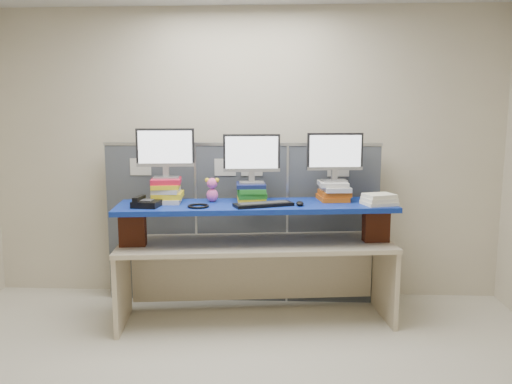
# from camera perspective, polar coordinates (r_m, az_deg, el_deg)

# --- Properties ---
(room) EXTENTS (5.00, 4.00, 2.80)m
(room) POSITION_cam_1_polar(r_m,az_deg,el_deg) (2.91, -4.46, 1.23)
(room) COLOR beige
(room) RESTS_ON ground
(cubicle_partition) EXTENTS (2.60, 0.06, 1.53)m
(cubicle_partition) POSITION_cam_1_polar(r_m,az_deg,el_deg) (4.76, -1.65, -3.49)
(cubicle_partition) COLOR #41454C
(cubicle_partition) RESTS_ON ground
(desk) EXTENTS (2.39, 0.95, 0.71)m
(desk) POSITION_cam_1_polar(r_m,az_deg,el_deg) (4.33, 0.00, -7.56)
(desk) COLOR beige
(desk) RESTS_ON ground
(brick_pier_left) EXTENTS (0.23, 0.14, 0.29)m
(brick_pier_left) POSITION_cam_1_polar(r_m,az_deg,el_deg) (4.26, -13.92, -4.08)
(brick_pier_left) COLOR maroon
(brick_pier_left) RESTS_ON desk
(brick_pier_right) EXTENTS (0.23, 0.14, 0.29)m
(brick_pier_right) POSITION_cam_1_polar(r_m,az_deg,el_deg) (4.40, 13.56, -3.66)
(brick_pier_right) COLOR maroon
(brick_pier_right) RESTS_ON desk
(blue_board) EXTENTS (2.38, 0.86, 0.04)m
(blue_board) POSITION_cam_1_polar(r_m,az_deg,el_deg) (4.22, -0.00, -1.63)
(blue_board) COLOR #0D0977
(blue_board) RESTS_ON brick_pier_left
(book_stack_left) EXTENTS (0.29, 0.32, 0.21)m
(book_stack_left) POSITION_cam_1_polar(r_m,az_deg,el_deg) (4.33, -10.18, 0.15)
(book_stack_left) COLOR silver
(book_stack_left) RESTS_ON blue_board
(book_stack_center) EXTENTS (0.28, 0.32, 0.16)m
(book_stack_center) POSITION_cam_1_polar(r_m,az_deg,el_deg) (4.32, -0.52, -0.03)
(book_stack_center) COLOR yellow
(book_stack_center) RESTS_ON blue_board
(book_stack_right) EXTENTS (0.29, 0.33, 0.17)m
(book_stack_right) POSITION_cam_1_polar(r_m,az_deg,el_deg) (4.42, 8.87, 0.10)
(book_stack_right) COLOR #C65812
(book_stack_right) RESTS_ON blue_board
(monitor_left) EXTENTS (0.49, 0.16, 0.42)m
(monitor_left) POSITION_cam_1_polar(r_m,az_deg,el_deg) (4.29, -10.32, 4.73)
(monitor_left) COLOR #A0A0A4
(monitor_left) RESTS_ON book_stack_left
(monitor_center) EXTENTS (0.49, 0.16, 0.42)m
(monitor_center) POSITION_cam_1_polar(r_m,az_deg,el_deg) (4.28, -0.51, 4.18)
(monitor_center) COLOR #A0A0A4
(monitor_center) RESTS_ON book_stack_center
(monitor_right) EXTENTS (0.49, 0.16, 0.42)m
(monitor_right) POSITION_cam_1_polar(r_m,az_deg,el_deg) (4.39, 9.00, 4.30)
(monitor_right) COLOR #A0A0A4
(monitor_right) RESTS_ON book_stack_right
(keyboard) EXTENTS (0.51, 0.34, 0.03)m
(keyboard) POSITION_cam_1_polar(r_m,az_deg,el_deg) (4.10, 0.86, -1.43)
(keyboard) COLOR black
(keyboard) RESTS_ON blue_board
(mouse) EXTENTS (0.09, 0.13, 0.04)m
(mouse) POSITION_cam_1_polar(r_m,az_deg,el_deg) (4.14, 5.04, -1.30)
(mouse) COLOR black
(mouse) RESTS_ON blue_board
(desk_phone) EXTENTS (0.22, 0.20, 0.09)m
(desk_phone) POSITION_cam_1_polar(r_m,az_deg,el_deg) (4.16, -12.51, -1.24)
(desk_phone) COLOR black
(desk_phone) RESTS_ON blue_board
(headset) EXTENTS (0.18, 0.18, 0.02)m
(headset) POSITION_cam_1_polar(r_m,az_deg,el_deg) (4.08, -6.60, -1.60)
(headset) COLOR black
(headset) RESTS_ON blue_board
(plush_toy) EXTENTS (0.12, 0.09, 0.21)m
(plush_toy) POSITION_cam_1_polar(r_m,az_deg,el_deg) (4.31, -5.03, 0.27)
(plush_toy) COLOR #FB5FB4
(plush_toy) RESTS_ON blue_board
(binder_stack) EXTENTS (0.31, 0.28, 0.09)m
(binder_stack) POSITION_cam_1_polar(r_m,az_deg,el_deg) (4.28, 13.90, -0.85)
(binder_stack) COLOR white
(binder_stack) RESTS_ON blue_board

